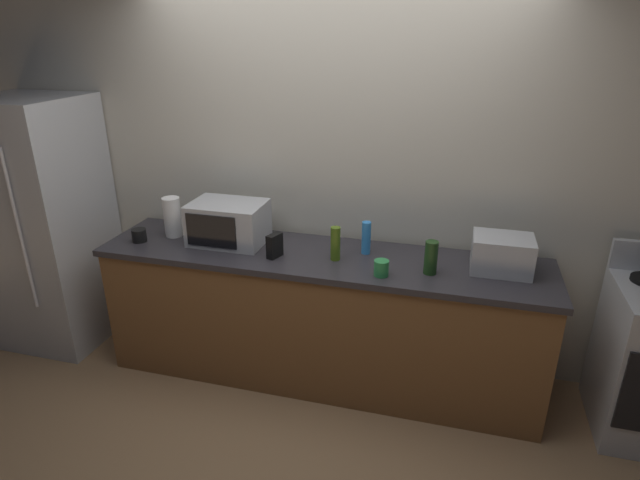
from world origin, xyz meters
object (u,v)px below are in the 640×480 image
Objects in this scene: paper_towel_roll at (172,217)px; mug_black at (139,235)px; cordless_phone at (275,246)px; microwave at (228,223)px; refrigerator at (46,224)px; toaster_oven at (502,254)px; bottle_spray_cleaner at (366,238)px; mug_green at (381,268)px; bottle_olive_oil at (335,244)px; bottle_wine at (431,258)px.

mug_black is (-0.17, -0.15, -0.09)m from paper_towel_roll.
cordless_phone is at bearing -0.10° from mug_black.
microwave is 0.41m from cordless_phone.
mug_black is at bearing -138.43° from paper_towel_roll.
cordless_phone is (0.78, -0.15, -0.06)m from paper_towel_roll.
refrigerator is 3.13m from toaster_oven.
mug_green is (0.14, -0.29, -0.06)m from bottle_spray_cleaner.
microwave is at bearing 167.29° from mug_green.
toaster_oven is 0.97m from bottle_olive_oil.
paper_towel_roll is at bearing 175.33° from bottle_olive_oil.
mug_black is at bearing -175.97° from toaster_oven.
bottle_olive_oil reaches higher than toaster_oven.
bottle_spray_cleaner is (0.16, 0.14, -0.00)m from bottle_olive_oil.
toaster_oven reaches higher than mug_green.
cordless_phone reaches higher than mug_green.
bottle_wine is at bearing -4.50° from paper_towel_roll.
paper_towel_roll reaches higher than mug_green.
bottle_olive_oil is 1.02× the size of bottle_spray_cleaner.
refrigerator reaches higher than bottle_spray_cleaner.
toaster_oven reaches higher than mug_black.
paper_towel_roll reaches higher than bottle_olive_oil.
bottle_wine is 1.90m from mug_black.
toaster_oven reaches higher than bottle_wine.
toaster_oven is 0.42m from bottle_wine.
refrigerator is 19.28× the size of mug_green.
paper_towel_roll is (-2.12, -0.01, 0.03)m from toaster_oven.
toaster_oven is 1.26× the size of paper_towel_roll.
paper_towel_roll is 1.73m from bottle_wine.
microwave reaches higher than bottle_spray_cleaner.
bottle_olive_oil is 1.33m from mug_black.
microwave is 3.20× the size of cordless_phone.
toaster_oven is at bearing 6.15° from bottle_olive_oil.
paper_towel_roll is 1.30× the size of bottle_spray_cleaner.
toaster_oven is (1.71, 0.01, -0.03)m from microwave.
bottle_spray_cleaner is at bearing 116.31° from mug_green.
mug_green is (0.31, -0.15, -0.06)m from bottle_olive_oil.
bottle_spray_cleaner is (1.32, 0.05, -0.03)m from paper_towel_roll.
bottle_wine is at bearing -4.18° from bottle_olive_oil.
microwave is at bearing -179.59° from toaster_oven.
refrigerator is 12.00× the size of cordless_phone.
paper_towel_roll is 2.82× the size of mug_black.
microwave reaches higher than bottle_olive_oil.
toaster_oven reaches higher than cordless_phone.
microwave is 1.41× the size of toaster_oven.
paper_towel_roll is at bearing 179.69° from microwave.
bottle_wine is (2.73, -0.09, 0.10)m from refrigerator.
refrigerator is at bearing 175.62° from mug_green.
cordless_phone is (0.37, -0.15, -0.06)m from microwave.
bottle_wine reaches higher than mug_black.
refrigerator is 6.67× the size of paper_towel_roll.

